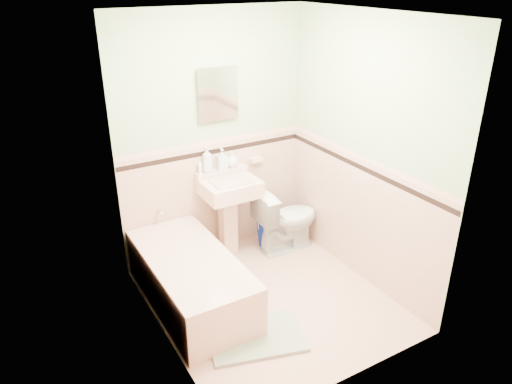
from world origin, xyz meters
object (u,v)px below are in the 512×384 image
soap_bottle_mid (222,159)px  bucket (269,233)px  sink (230,219)px  medicine_cabinet (217,94)px  shoe (241,329)px  soap_bottle_right (232,159)px  bathtub (191,282)px  soap_bottle_left (207,160)px  toilet (286,219)px

soap_bottle_mid → bucket: 1.03m
sink → soap_bottle_mid: 0.63m
medicine_cabinet → shoe: size_ratio=3.56×
soap_bottle_mid → soap_bottle_right: soap_bottle_mid is taller
sink → medicine_cabinet: bearing=90.0°
shoe → medicine_cabinet: bearing=77.8°
soap_bottle_mid → soap_bottle_right: (0.11, 0.00, -0.03)m
bathtub → soap_bottle_left: 1.22m
soap_bottle_left → soap_bottle_mid: (0.16, 0.00, -0.02)m
soap_bottle_right → toilet: size_ratio=0.24×
medicine_cabinet → toilet: bearing=-31.6°
soap_bottle_right → bucket: soap_bottle_right is taller
medicine_cabinet → toilet: 1.52m
soap_bottle_mid → soap_bottle_right: size_ratio=1.31×
toilet → shoe: (-1.10, -0.98, -0.30)m
bucket → shoe: bucket is taller
bathtub → soap_bottle_mid: 1.28m
sink → shoe: (-0.51, -1.14, -0.38)m
sink → shoe: sink is taller
sink → soap_bottle_mid: size_ratio=3.98×
sink → soap_bottle_right: bearing=55.4°
medicine_cabinet → shoe: bearing=-110.6°
bathtub → shoe: bearing=-74.2°
bucket → soap_bottle_right: bearing=151.5°
medicine_cabinet → bathtub: bearing=-132.6°
medicine_cabinet → toilet: medicine_cabinet is taller
toilet → soap_bottle_left: bearing=66.8°
medicine_cabinet → soap_bottle_mid: (0.01, -0.03, -0.66)m
medicine_cabinet → soap_bottle_left: bearing=-168.9°
soap_bottle_right → bucket: (0.34, -0.19, -0.88)m
soap_bottle_left → toilet: 1.08m
soap_bottle_left → toilet: soap_bottle_left is taller
bathtub → soap_bottle_mid: soap_bottle_mid is taller
soap_bottle_left → soap_bottle_mid: soap_bottle_left is taller
sink → toilet: sink is taller
toilet → shoe: bearing=132.8°
soap_bottle_left → bucket: soap_bottle_left is taller
medicine_cabinet → toilet: (0.59, -0.36, -1.35)m
bucket → medicine_cabinet: bearing=155.2°
bathtub → toilet: 1.33m
sink → soap_bottle_left: bearing=130.2°
soap_bottle_right → bathtub: bearing=-138.6°
sink → toilet: 0.62m
medicine_cabinet → shoe: medicine_cabinet is taller
toilet → bucket: (-0.12, 0.15, -0.21)m
sink → toilet: bearing=-14.6°
medicine_cabinet → bucket: medicine_cabinet is taller
toilet → shoe: toilet is taller
medicine_cabinet → shoe: 2.18m
soap_bottle_mid → bucket: size_ratio=0.79×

